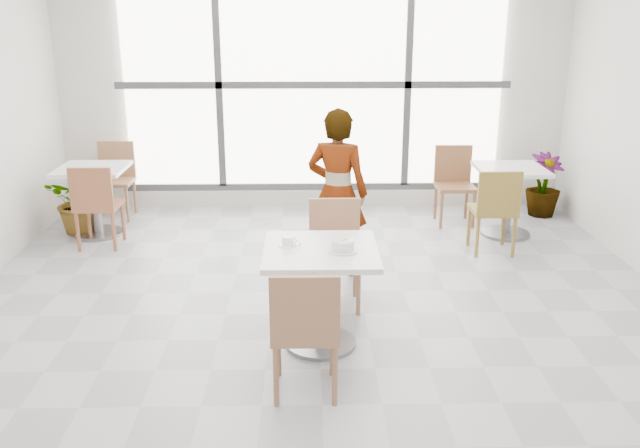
{
  "coord_description": "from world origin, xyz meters",
  "views": [
    {
      "loc": [
        -0.08,
        -4.49,
        2.36
      ],
      "look_at": [
        0.0,
        -0.3,
        1.0
      ],
      "focal_mm": 37.64,
      "sensor_mm": 36.0,
      "label": 1
    }
  ],
  "objects_px": {
    "chair_near": "(305,325)",
    "plant_right": "(544,185)",
    "bg_table_left": "(94,191)",
    "bg_table_right": "(509,191)",
    "chair_far": "(335,245)",
    "bg_chair_left_near": "(96,201)",
    "main_table": "(321,279)",
    "bg_chair_left_far": "(115,174)",
    "bg_chair_right_near": "(495,206)",
    "plant_left": "(81,200)",
    "oatmeal_bowl": "(343,245)",
    "coffee_cup": "(288,242)",
    "bg_chair_right_far": "(454,179)",
    "person": "(337,193)"
  },
  "relations": [
    {
      "from": "chair_near",
      "to": "plant_right",
      "type": "bearing_deg",
      "value": -125.95
    },
    {
      "from": "bg_table_left",
      "to": "bg_table_right",
      "type": "height_order",
      "value": "same"
    },
    {
      "from": "chair_far",
      "to": "bg_chair_left_near",
      "type": "height_order",
      "value": "same"
    },
    {
      "from": "main_table",
      "to": "bg_table_left",
      "type": "xyz_separation_m",
      "value": [
        -2.37,
        2.56,
        -0.04
      ]
    },
    {
      "from": "bg_chair_left_far",
      "to": "plant_right",
      "type": "distance_m",
      "value": 5.03
    },
    {
      "from": "bg_table_right",
      "to": "bg_chair_right_near",
      "type": "bearing_deg",
      "value": -117.45
    },
    {
      "from": "chair_near",
      "to": "bg_chair_left_far",
      "type": "distance_m",
      "value": 4.54
    },
    {
      "from": "bg_chair_left_far",
      "to": "plant_left",
      "type": "xyz_separation_m",
      "value": [
        -0.21,
        -0.63,
        -0.13
      ]
    },
    {
      "from": "oatmeal_bowl",
      "to": "coffee_cup",
      "type": "height_order",
      "value": "oatmeal_bowl"
    },
    {
      "from": "main_table",
      "to": "chair_far",
      "type": "distance_m",
      "value": 0.77
    },
    {
      "from": "oatmeal_bowl",
      "to": "bg_table_right",
      "type": "relative_size",
      "value": 0.28
    },
    {
      "from": "bg_chair_left_far",
      "to": "bg_chair_right_far",
      "type": "relative_size",
      "value": 1.0
    },
    {
      "from": "main_table",
      "to": "plant_right",
      "type": "height_order",
      "value": "main_table"
    },
    {
      "from": "bg_table_right",
      "to": "bg_chair_left_far",
      "type": "distance_m",
      "value": 4.47
    },
    {
      "from": "chair_near",
      "to": "bg_chair_left_near",
      "type": "bearing_deg",
      "value": -53.09
    },
    {
      "from": "oatmeal_bowl",
      "to": "plant_left",
      "type": "xyz_separation_m",
      "value": [
        -2.7,
        2.7,
        -0.42
      ]
    },
    {
      "from": "plant_right",
      "to": "chair_near",
      "type": "bearing_deg",
      "value": -125.95
    },
    {
      "from": "plant_right",
      "to": "oatmeal_bowl",
      "type": "bearing_deg",
      "value": -128.19
    },
    {
      "from": "chair_near",
      "to": "chair_far",
      "type": "relative_size",
      "value": 1.0
    },
    {
      "from": "chair_near",
      "to": "person",
      "type": "height_order",
      "value": "person"
    },
    {
      "from": "coffee_cup",
      "to": "plant_left",
      "type": "xyz_separation_m",
      "value": [
        -2.32,
        2.57,
        -0.41
      ]
    },
    {
      "from": "bg_table_left",
      "to": "bg_chair_right_far",
      "type": "relative_size",
      "value": 0.86
    },
    {
      "from": "coffee_cup",
      "to": "bg_chair_right_far",
      "type": "bearing_deg",
      "value": 57.95
    },
    {
      "from": "main_table",
      "to": "bg_chair_right_near",
      "type": "height_order",
      "value": "bg_chair_right_near"
    },
    {
      "from": "bg_chair_right_near",
      "to": "main_table",
      "type": "bearing_deg",
      "value": 46.8
    },
    {
      "from": "chair_far",
      "to": "bg_chair_right_near",
      "type": "height_order",
      "value": "same"
    },
    {
      "from": "bg_chair_left_far",
      "to": "plant_left",
      "type": "distance_m",
      "value": 0.68
    },
    {
      "from": "oatmeal_bowl",
      "to": "bg_chair_right_far",
      "type": "xyz_separation_m",
      "value": [
        1.43,
        3.01,
        -0.29
      ]
    },
    {
      "from": "chair_near",
      "to": "bg_chair_right_near",
      "type": "bearing_deg",
      "value": -126.08
    },
    {
      "from": "person",
      "to": "bg_chair_right_far",
      "type": "height_order",
      "value": "person"
    },
    {
      "from": "main_table",
      "to": "bg_chair_right_near",
      "type": "xyz_separation_m",
      "value": [
        1.76,
        1.87,
        -0.02
      ]
    },
    {
      "from": "main_table",
      "to": "plant_right",
      "type": "distance_m",
      "value": 4.16
    },
    {
      "from": "chair_far",
      "to": "bg_table_left",
      "type": "xyz_separation_m",
      "value": [
        -2.5,
        1.8,
        -0.01
      ]
    },
    {
      "from": "person",
      "to": "bg_chair_left_near",
      "type": "height_order",
      "value": "person"
    },
    {
      "from": "coffee_cup",
      "to": "plant_right",
      "type": "bearing_deg",
      "value": 46.76
    },
    {
      "from": "bg_table_left",
      "to": "bg_chair_right_near",
      "type": "xyz_separation_m",
      "value": [
        4.13,
        -0.69,
        0.01
      ]
    },
    {
      "from": "bg_table_left",
      "to": "bg_table_right",
      "type": "xyz_separation_m",
      "value": [
        4.43,
        -0.1,
        0.0
      ]
    },
    {
      "from": "bg_chair_right_far",
      "to": "main_table",
      "type": "bearing_deg",
      "value": -118.14
    },
    {
      "from": "bg_chair_left_near",
      "to": "bg_chair_right_far",
      "type": "height_order",
      "value": "same"
    },
    {
      "from": "person",
      "to": "bg_chair_left_near",
      "type": "distance_m",
      "value": 2.51
    },
    {
      "from": "chair_near",
      "to": "bg_chair_right_near",
      "type": "xyz_separation_m",
      "value": [
        1.87,
        2.56,
        0.0
      ]
    },
    {
      "from": "bg_chair_right_far",
      "to": "plant_left",
      "type": "xyz_separation_m",
      "value": [
        -4.13,
        -0.32,
        -0.13
      ]
    },
    {
      "from": "chair_far",
      "to": "oatmeal_bowl",
      "type": "height_order",
      "value": "chair_far"
    },
    {
      "from": "chair_far",
      "to": "bg_chair_left_far",
      "type": "xyz_separation_m",
      "value": [
        -2.47,
        2.51,
        0.0
      ]
    },
    {
      "from": "oatmeal_bowl",
      "to": "plant_left",
      "type": "bearing_deg",
      "value": 135.03
    },
    {
      "from": "coffee_cup",
      "to": "person",
      "type": "distance_m",
      "value": 1.43
    },
    {
      "from": "bg_table_left",
      "to": "bg_chair_right_near",
      "type": "bearing_deg",
      "value": -9.48
    },
    {
      "from": "chair_far",
      "to": "bg_table_left",
      "type": "relative_size",
      "value": 1.16
    },
    {
      "from": "coffee_cup",
      "to": "bg_table_right",
      "type": "bearing_deg",
      "value": 46.26
    },
    {
      "from": "chair_near",
      "to": "oatmeal_bowl",
      "type": "distance_m",
      "value": 0.75
    }
  ]
}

